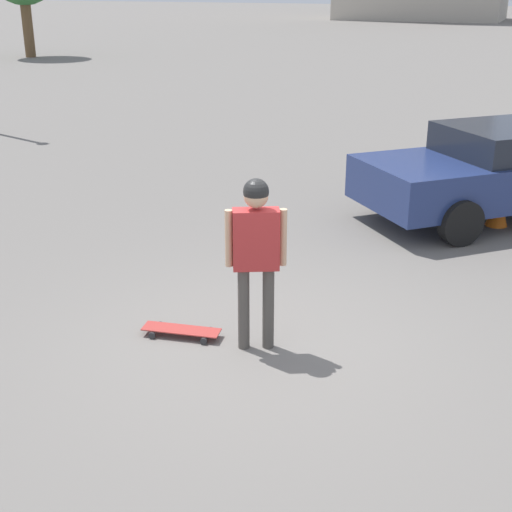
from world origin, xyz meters
name	(u,v)px	position (x,y,z in m)	size (l,w,h in m)	color
ground_plane	(256,347)	(0.00, 0.00, 0.00)	(220.00, 220.00, 0.00)	slate
person	(256,243)	(0.00, 0.00, 1.15)	(0.38, 0.55, 1.80)	#4C4742
skateboard	(181,330)	(0.08, -0.83, 0.07)	(0.38, 0.86, 0.09)	#A5332D
car_parked_near	(506,169)	(-5.60, 1.97, 0.77)	(4.54, 4.65, 1.45)	navy
traffic_cone	(498,208)	(-5.04, 1.95, 0.28)	(0.34, 0.34, 0.56)	orange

